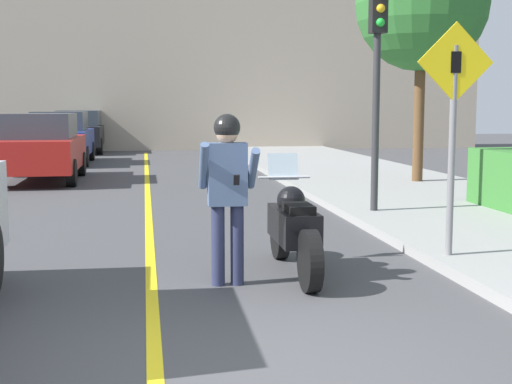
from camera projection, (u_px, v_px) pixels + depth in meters
ground_plane at (244, 381)px, 4.85m from camera, size 80.00×80.00×0.00m
road_center_line at (149, 231)px, 10.65m from camera, size 0.12×36.00×0.01m
building_backdrop at (158, 47)px, 29.84m from camera, size 28.00×1.20×8.62m
motorcycle at (293, 229)px, 7.92m from camera, size 0.62×2.25×1.30m
person_biker at (227, 180)px, 7.33m from camera, size 0.59×0.48×1.79m
crossing_sign at (453, 117)px, 8.14m from camera, size 0.91×0.08×2.68m
traffic_light at (377, 55)px, 11.56m from camera, size 0.26×0.30×3.66m
street_tree at (422, 5)px, 16.04m from camera, size 2.99×2.99×5.50m
parked_car_red at (41, 147)px, 17.55m from camera, size 1.88×4.20×1.68m
parked_car_blue at (61, 137)px, 22.88m from camera, size 1.88×4.20×1.68m
parked_car_black at (80, 131)px, 28.23m from camera, size 1.88×4.20×1.68m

